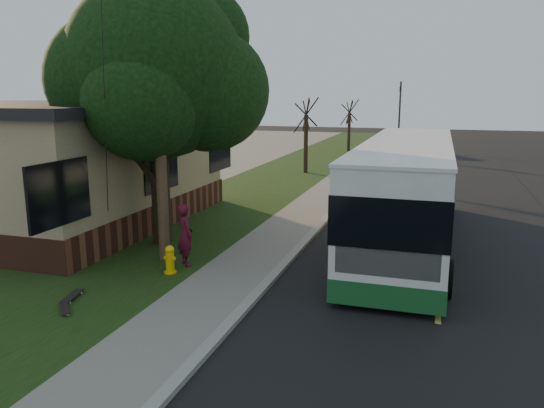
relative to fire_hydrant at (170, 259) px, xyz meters
The scene contains 18 objects.
ground 2.64m from the fire_hydrant, ahead, with size 120.00×120.00×0.00m, color black.
road 11.99m from the fire_hydrant, 56.58° to the left, with size 8.00×80.00×0.01m, color black.
curb 10.34m from the fire_hydrant, 75.43° to the left, with size 0.25×80.00×0.12m, color gray.
sidewalk 10.13m from the fire_hydrant, 80.91° to the left, with size 2.00×80.00×0.08m, color slate.
grass_verge 10.19m from the fire_hydrant, 100.76° to the left, with size 5.00×80.00×0.07m, color black.
building_lot 15.55m from the fire_hydrant, 139.96° to the left, with size 15.00×80.00×0.04m, color slate.
fire_hydrant is the anchor object (origin of this frame).
utility_pole 4.37m from the fire_hydrant, 125.38° to the left, with size 2.86×3.21×9.07m.
leafy_tree 5.65m from the fire_hydrant, 120.67° to the left, with size 6.30×6.00×7.80m.
bare_tree_near 18.10m from the fire_hydrant, 92.86° to the left, with size 1.38×1.21×4.31m.
bare_tree_far 30.04m from the fire_hydrant, 90.76° to the left, with size 1.38×1.21×4.03m.
traffic_signal 34.25m from the fire_hydrant, 84.79° to the left, with size 0.18×0.22×5.50m.
transit_bus 7.48m from the fire_hydrant, 41.55° to the left, with size 2.72×11.78×3.19m.
skateboarder 0.86m from the fire_hydrant, 82.00° to the left, with size 0.61×0.40×1.68m, color #501022.
skateboard_main 2.56m from the fire_hydrant, 120.41° to the right, with size 0.39×0.86×0.08m.
skateboard_spare 3.03m from the fire_hydrant, 109.12° to the right, with size 0.60×0.64×0.07m.
dumpster 9.33m from the fire_hydrant, 119.46° to the left, with size 1.73×1.56×1.25m.
distant_car 30.66m from the fire_hydrant, 81.77° to the left, with size 1.57×3.89×1.33m, color black.
Camera 1 is at (3.79, -11.58, 4.62)m, focal length 35.00 mm.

